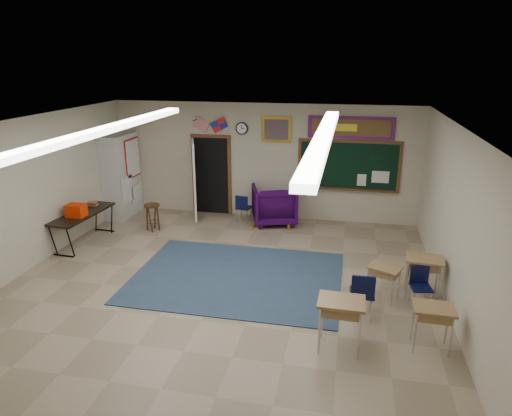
% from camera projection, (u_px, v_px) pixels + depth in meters
% --- Properties ---
extents(floor, '(9.00, 9.00, 0.00)m').
position_uv_depth(floor, '(215.00, 296.00, 8.20)').
color(floor, gray).
rests_on(floor, ground).
extents(back_wall, '(8.00, 0.04, 3.00)m').
position_uv_depth(back_wall, '(263.00, 161.00, 11.92)').
color(back_wall, '#AFA98E').
rests_on(back_wall, floor).
extents(front_wall, '(8.00, 0.04, 3.00)m').
position_uv_depth(front_wall, '(46.00, 406.00, 3.55)').
color(front_wall, '#AFA98E').
rests_on(front_wall, floor).
extents(left_wall, '(0.04, 9.00, 3.00)m').
position_uv_depth(left_wall, '(7.00, 203.00, 8.50)').
color(left_wall, '#AFA98E').
rests_on(left_wall, floor).
extents(right_wall, '(0.04, 9.00, 3.00)m').
position_uv_depth(right_wall, '(464.00, 235.00, 6.96)').
color(right_wall, '#AFA98E').
rests_on(right_wall, floor).
extents(ceiling, '(8.00, 9.00, 0.04)m').
position_uv_depth(ceiling, '(210.00, 129.00, 7.26)').
color(ceiling, silver).
rests_on(ceiling, back_wall).
extents(area_rug, '(4.00, 3.00, 0.02)m').
position_uv_depth(area_rug, '(237.00, 277.00, 8.90)').
color(area_rug, '#2E4058').
rests_on(area_rug, floor).
extents(fluorescent_strips, '(3.86, 6.00, 0.10)m').
position_uv_depth(fluorescent_strips, '(210.00, 133.00, 7.28)').
color(fluorescent_strips, white).
rests_on(fluorescent_strips, ceiling).
extents(doorway, '(1.10, 0.89, 2.16)m').
position_uv_depth(doorway, '(207.00, 176.00, 12.20)').
color(doorway, black).
rests_on(doorway, back_wall).
extents(chalkboard, '(2.55, 0.14, 1.30)m').
position_uv_depth(chalkboard, '(348.00, 167.00, 11.47)').
color(chalkboard, brown).
rests_on(chalkboard, back_wall).
extents(bulletin_board, '(2.10, 0.05, 0.55)m').
position_uv_depth(bulletin_board, '(351.00, 128.00, 11.16)').
color(bulletin_board, '#B7120F').
rests_on(bulletin_board, back_wall).
extents(framed_art_print, '(0.75, 0.05, 0.65)m').
position_uv_depth(framed_art_print, '(276.00, 129.00, 11.55)').
color(framed_art_print, '#B08522').
rests_on(framed_art_print, back_wall).
extents(wall_clock, '(0.32, 0.05, 0.32)m').
position_uv_depth(wall_clock, '(242.00, 128.00, 11.72)').
color(wall_clock, black).
rests_on(wall_clock, back_wall).
extents(wall_flags, '(1.16, 0.06, 0.70)m').
position_uv_depth(wall_flags, '(210.00, 123.00, 11.82)').
color(wall_flags, red).
rests_on(wall_flags, back_wall).
extents(storage_cabinet, '(0.59, 1.25, 2.20)m').
position_uv_depth(storage_cabinet, '(122.00, 175.00, 12.15)').
color(storage_cabinet, beige).
rests_on(storage_cabinet, floor).
extents(wingback_armchair, '(1.33, 1.35, 0.99)m').
position_uv_depth(wingback_armchair, '(274.00, 205.00, 11.70)').
color(wingback_armchair, '#270536').
rests_on(wingback_armchair, floor).
extents(student_chair_reading, '(0.43, 0.43, 0.74)m').
position_uv_depth(student_chair_reading, '(244.00, 208.00, 11.82)').
color(student_chair_reading, black).
rests_on(student_chair_reading, floor).
extents(student_chair_desk_a, '(0.42, 0.42, 0.82)m').
position_uv_depth(student_chair_desk_a, '(362.00, 294.00, 7.43)').
color(student_chair_desk_a, black).
rests_on(student_chair_desk_a, floor).
extents(student_chair_desk_b, '(0.40, 0.40, 0.70)m').
position_uv_depth(student_chair_desk_b, '(421.00, 288.00, 7.74)').
color(student_chair_desk_b, black).
rests_on(student_chair_desk_b, floor).
extents(student_desk_front_left, '(0.65, 0.59, 0.64)m').
position_uv_depth(student_desk_front_left, '(383.00, 281.00, 7.98)').
color(student_desk_front_left, '#9B7448').
rests_on(student_desk_front_left, floor).
extents(student_desk_front_right, '(0.66, 0.51, 0.75)m').
position_uv_depth(student_desk_front_right, '(423.00, 275.00, 8.07)').
color(student_desk_front_right, '#9B7448').
rests_on(student_desk_front_right, floor).
extents(student_desk_back_left, '(0.68, 0.52, 0.80)m').
position_uv_depth(student_desk_back_left, '(340.00, 322.00, 6.59)').
color(student_desk_back_left, '#9B7448').
rests_on(student_desk_back_left, floor).
extents(student_desk_back_right, '(0.59, 0.45, 0.69)m').
position_uv_depth(student_desk_back_right, '(432.00, 325.00, 6.60)').
color(student_desk_back_right, '#9B7448').
rests_on(student_desk_back_right, floor).
extents(folding_table, '(0.71, 1.81, 1.01)m').
position_uv_depth(folding_table, '(84.00, 227.00, 10.43)').
color(folding_table, black).
rests_on(folding_table, floor).
extents(wooden_stool, '(0.38, 0.38, 0.67)m').
position_uv_depth(wooden_stool, '(153.00, 217.00, 11.23)').
color(wooden_stool, '#432814').
rests_on(wooden_stool, floor).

